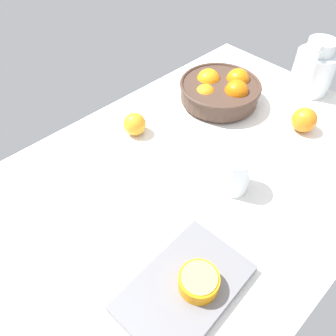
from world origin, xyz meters
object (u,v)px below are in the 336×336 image
at_px(cutting_board, 184,288).
at_px(loose_orange_1, 135,124).
at_px(fruit_bowl, 220,90).
at_px(juice_pitcher, 313,72).
at_px(juice_glass, 234,174).
at_px(orange_half_1, 196,279).
at_px(loose_orange_0, 304,120).
at_px(orange_half_0, 199,282).

relative_size(cutting_board, loose_orange_1, 3.98).
bearing_deg(loose_orange_1, fruit_bowl, -13.20).
relative_size(juice_pitcher, juice_glass, 1.73).
relative_size(fruit_bowl, loose_orange_1, 3.89).
bearing_deg(orange_half_1, juice_glass, 24.24).
relative_size(cutting_board, loose_orange_0, 3.63).
relative_size(loose_orange_0, loose_orange_1, 1.10).
xyz_separation_m(orange_half_1, loose_orange_0, (0.64, 0.12, -0.00)).
bearing_deg(orange_half_0, orange_half_1, 80.81).
bearing_deg(loose_orange_0, fruit_bowl, 104.62).
xyz_separation_m(juice_glass, orange_half_1, (-0.28, -0.13, -0.01)).
bearing_deg(juice_pitcher, orange_half_1, -165.01).
bearing_deg(loose_orange_1, juice_pitcher, -22.32).
relative_size(fruit_bowl, loose_orange_0, 3.54).
bearing_deg(orange_half_0, loose_orange_0, 11.59).
height_order(orange_half_1, loose_orange_0, loose_orange_0).
bearing_deg(orange_half_0, juice_glass, 25.41).
bearing_deg(juice_pitcher, juice_glass, -169.91).
bearing_deg(loose_orange_0, juice_pitcher, 25.72).
bearing_deg(juice_glass, loose_orange_1, 97.36).
relative_size(juice_pitcher, loose_orange_0, 2.49).
distance_m(fruit_bowl, orange_half_1, 0.70).
height_order(juice_pitcher, orange_half_1, juice_pitcher).
xyz_separation_m(orange_half_0, orange_half_1, (0.00, 0.01, -0.00)).
bearing_deg(juice_pitcher, loose_orange_1, 157.68).
xyz_separation_m(juice_glass, loose_orange_0, (0.35, -0.00, -0.01)).
relative_size(fruit_bowl, cutting_board, 0.98).
distance_m(juice_glass, orange_half_0, 0.32).
relative_size(fruit_bowl, juice_pitcher, 1.42).
height_order(juice_glass, loose_orange_1, juice_glass).
height_order(juice_pitcher, juice_glass, juice_pitcher).
bearing_deg(juice_glass, cutting_board, -159.31).
xyz_separation_m(juice_pitcher, loose_orange_0, (-0.22, -0.11, -0.03)).
bearing_deg(juice_pitcher, cutting_board, -166.12).
distance_m(fruit_bowl, juice_glass, 0.40).
height_order(orange_half_0, orange_half_1, orange_half_0).
distance_m(cutting_board, orange_half_1, 0.04).
height_order(loose_orange_0, loose_orange_1, loose_orange_0).
height_order(juice_glass, orange_half_0, juice_glass).
xyz_separation_m(cutting_board, loose_orange_1, (0.26, 0.47, 0.02)).
xyz_separation_m(fruit_bowl, loose_orange_1, (-0.33, 0.08, -0.01)).
distance_m(orange_half_0, loose_orange_1, 0.55).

